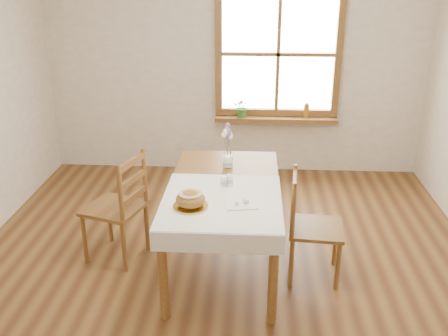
# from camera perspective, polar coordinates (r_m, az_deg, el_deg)

# --- Properties ---
(ground) EXTENTS (5.00, 5.00, 0.00)m
(ground) POSITION_cam_1_polar(r_m,az_deg,el_deg) (4.18, -0.25, -13.09)
(ground) COLOR brown
(ground) RESTS_ON ground
(room_walls) EXTENTS (4.60, 5.10, 2.65)m
(room_walls) POSITION_cam_1_polar(r_m,az_deg,el_deg) (3.48, -0.30, 10.48)
(room_walls) COLOR white
(room_walls) RESTS_ON ground
(window) EXTENTS (1.46, 0.08, 1.46)m
(window) POSITION_cam_1_polar(r_m,az_deg,el_deg) (5.95, 6.21, 12.80)
(window) COLOR brown
(window) RESTS_ON ground
(window_sill) EXTENTS (1.46, 0.20, 0.05)m
(window_sill) POSITION_cam_1_polar(r_m,az_deg,el_deg) (6.06, 5.94, 5.59)
(window_sill) COLOR brown
(window_sill) RESTS_ON ground
(dining_table) EXTENTS (0.90, 1.60, 0.75)m
(dining_table) POSITION_cam_1_polar(r_m,az_deg,el_deg) (4.10, 0.00, -3.04)
(dining_table) COLOR brown
(dining_table) RESTS_ON ground
(table_linen) EXTENTS (0.91, 0.99, 0.01)m
(table_linen) POSITION_cam_1_polar(r_m,az_deg,el_deg) (3.79, -0.28, -3.77)
(table_linen) COLOR silver
(table_linen) RESTS_ON dining_table
(chair_left) EXTENTS (0.59, 0.58, 0.97)m
(chair_left) POSITION_cam_1_polar(r_m,az_deg,el_deg) (4.41, -12.46, -4.28)
(chair_left) COLOR brown
(chair_left) RESTS_ON ground
(chair_right) EXTENTS (0.48, 0.46, 0.91)m
(chair_right) POSITION_cam_1_polar(r_m,az_deg,el_deg) (4.12, 10.48, -6.61)
(chair_right) COLOR brown
(chair_right) RESTS_ON ground
(bread_plate) EXTENTS (0.32, 0.32, 0.01)m
(bread_plate) POSITION_cam_1_polar(r_m,az_deg,el_deg) (3.69, -3.83, -4.37)
(bread_plate) COLOR white
(bread_plate) RESTS_ON table_linen
(bread_loaf) EXTENTS (0.22, 0.22, 0.12)m
(bread_loaf) POSITION_cam_1_polar(r_m,az_deg,el_deg) (3.66, -3.86, -3.44)
(bread_loaf) COLOR olive
(bread_loaf) RESTS_ON bread_plate
(egg_napkin) EXTENTS (0.26, 0.23, 0.01)m
(egg_napkin) POSITION_cam_1_polar(r_m,az_deg,el_deg) (3.72, 1.94, -4.13)
(egg_napkin) COLOR silver
(egg_napkin) RESTS_ON table_linen
(eggs) EXTENTS (0.20, 0.19, 0.04)m
(eggs) POSITION_cam_1_polar(r_m,az_deg,el_deg) (3.71, 1.94, -3.79)
(eggs) COLOR white
(eggs) RESTS_ON egg_napkin
(salt_shaker) EXTENTS (0.06, 0.06, 0.10)m
(salt_shaker) POSITION_cam_1_polar(r_m,az_deg,el_deg) (3.99, -0.05, -1.55)
(salt_shaker) COLOR white
(salt_shaker) RESTS_ON table_linen
(pepper_shaker) EXTENTS (0.06, 0.06, 0.10)m
(pepper_shaker) POSITION_cam_1_polar(r_m,az_deg,el_deg) (4.01, 0.62, -1.37)
(pepper_shaker) COLOR white
(pepper_shaker) RESTS_ON table_linen
(flower_vase) EXTENTS (0.10, 0.10, 0.10)m
(flower_vase) POSITION_cam_1_polar(r_m,az_deg,el_deg) (4.40, 0.44, 0.70)
(flower_vase) COLOR white
(flower_vase) RESTS_ON dining_table
(lavender_bouquet) EXTENTS (0.16, 0.16, 0.29)m
(lavender_bouquet) POSITION_cam_1_polar(r_m,az_deg,el_deg) (4.34, 0.45, 3.11)
(lavender_bouquet) COLOR #685190
(lavender_bouquet) RESTS_ON flower_vase
(potted_plant) EXTENTS (0.24, 0.26, 0.18)m
(potted_plant) POSITION_cam_1_polar(r_m,az_deg,el_deg) (6.02, 2.12, 6.74)
(potted_plant) COLOR #34712D
(potted_plant) RESTS_ON window_sill
(amber_bottle) EXTENTS (0.06, 0.06, 0.18)m
(amber_bottle) POSITION_cam_1_polar(r_m,az_deg,el_deg) (6.05, 9.39, 6.53)
(amber_bottle) COLOR #A8631F
(amber_bottle) RESTS_ON window_sill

